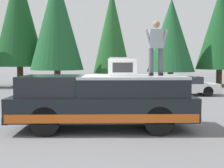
{
  "coord_description": "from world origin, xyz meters",
  "views": [
    {
      "loc": [
        -8.16,
        -0.38,
        2.07
      ],
      "look_at": [
        0.88,
        -0.56,
        1.35
      ],
      "focal_mm": 44.48,
      "sensor_mm": 36.0,
      "label": 1
    }
  ],
  "objects_px": {
    "compressor_unit": "(122,67)",
    "person_on_truck_bed": "(156,46)",
    "parked_car_white": "(184,86)",
    "pickup_truck": "(103,101)"
  },
  "relations": [
    {
      "from": "compressor_unit",
      "to": "person_on_truck_bed",
      "type": "distance_m",
      "value": 1.26
    },
    {
      "from": "person_on_truck_bed",
      "to": "parked_car_white",
      "type": "bearing_deg",
      "value": -21.12
    },
    {
      "from": "pickup_truck",
      "to": "compressor_unit",
      "type": "bearing_deg",
      "value": -105.45
    },
    {
      "from": "parked_car_white",
      "to": "pickup_truck",
      "type": "bearing_deg",
      "value": 150.08
    },
    {
      "from": "pickup_truck",
      "to": "person_on_truck_bed",
      "type": "relative_size",
      "value": 3.28
    },
    {
      "from": "person_on_truck_bed",
      "to": "pickup_truck",
      "type": "bearing_deg",
      "value": 92.6
    },
    {
      "from": "pickup_truck",
      "to": "parked_car_white",
      "type": "distance_m",
      "value": 9.88
    },
    {
      "from": "compressor_unit",
      "to": "parked_car_white",
      "type": "relative_size",
      "value": 0.2
    },
    {
      "from": "compressor_unit",
      "to": "parked_car_white",
      "type": "bearing_deg",
      "value": -26.47
    },
    {
      "from": "pickup_truck",
      "to": "person_on_truck_bed",
      "type": "distance_m",
      "value": 2.35
    }
  ]
}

